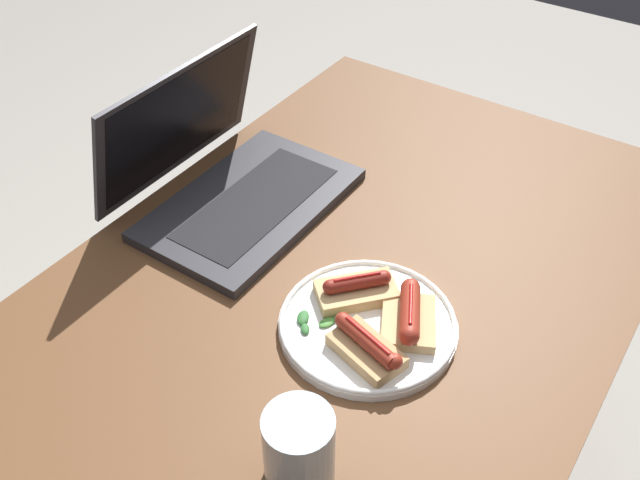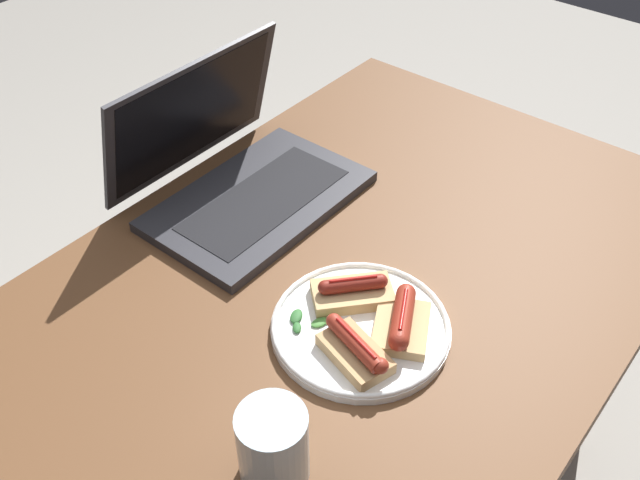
{
  "view_description": "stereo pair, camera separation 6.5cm",
  "coord_description": "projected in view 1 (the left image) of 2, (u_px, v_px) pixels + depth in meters",
  "views": [
    {
      "loc": [
        -0.52,
        -0.39,
        1.46
      ],
      "look_at": [
        0.12,
        0.04,
        0.79
      ],
      "focal_mm": 40.0,
      "sensor_mm": 36.0,
      "label": 1
    },
    {
      "loc": [
        -0.48,
        -0.44,
        1.46
      ],
      "look_at": [
        0.12,
        0.04,
        0.79
      ],
      "focal_mm": 40.0,
      "sensor_mm": 36.0,
      "label": 2
    }
  ],
  "objects": [
    {
      "name": "salad_pile",
      "position": [
        324.0,
        323.0,
        0.96
      ],
      "size": [
        0.06,
        0.08,
        0.01
      ],
      "color": "#4C8E3D",
      "rests_on": "plate"
    },
    {
      "name": "drinking_glass",
      "position": [
        299.0,
        449.0,
        0.77
      ],
      "size": [
        0.08,
        0.08,
        0.1
      ],
      "color": "silver",
      "rests_on": "desk"
    },
    {
      "name": "laptop",
      "position": [
        230.0,
        180.0,
        1.16
      ],
      "size": [
        0.36,
        0.28,
        0.22
      ],
      "color": "#2D2D33",
      "rests_on": "desk"
    },
    {
      "name": "sausage_toast_right",
      "position": [
        357.0,
        289.0,
        0.99
      ],
      "size": [
        0.12,
        0.12,
        0.04
      ],
      "rotation": [
        0.0,
        0.0,
        5.56
      ],
      "color": "tan",
      "rests_on": "plate"
    },
    {
      "name": "desk",
      "position": [
        298.0,
        359.0,
        1.0
      ],
      "size": [
        1.43,
        0.76,
        0.73
      ],
      "color": "brown",
      "rests_on": "ground_plane"
    },
    {
      "name": "plate",
      "position": [
        368.0,
        324.0,
        0.97
      ],
      "size": [
        0.24,
        0.24,
        0.02
      ],
      "color": "white",
      "rests_on": "desk"
    },
    {
      "name": "sausage_toast_left",
      "position": [
        409.0,
        316.0,
        0.95
      ],
      "size": [
        0.12,
        0.11,
        0.05
      ],
      "rotation": [
        0.0,
        0.0,
        3.62
      ],
      "color": "tan",
      "rests_on": "plate"
    },
    {
      "name": "sausage_toast_middle",
      "position": [
        367.0,
        347.0,
        0.91
      ],
      "size": [
        0.08,
        0.11,
        0.04
      ],
      "rotation": [
        0.0,
        0.0,
        1.29
      ],
      "color": "tan",
      "rests_on": "plate"
    }
  ]
}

